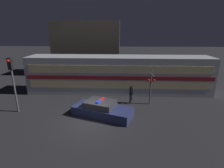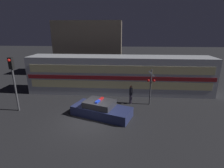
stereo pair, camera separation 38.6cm
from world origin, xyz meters
name	(u,v)px [view 1 (the left image)]	position (x,y,z in m)	size (l,w,h in m)	color
ground_plane	(90,122)	(0.00, 0.00, 0.00)	(120.00, 120.00, 0.00)	black
train	(119,75)	(2.03, 6.60, 1.91)	(18.74, 2.88, 3.83)	#B7BABF
police_car	(102,110)	(0.79, 1.03, 0.50)	(4.92, 3.31, 1.32)	navy
pedestrian	(131,94)	(3.15, 3.55, 0.88)	(0.29, 0.29, 1.70)	#3F384C
crossing_signal_near	(151,84)	(4.83, 3.41, 1.86)	(0.71, 0.29, 3.22)	#4C4C51
traffic_light_corner	(12,76)	(-6.15, 1.39, 3.04)	(0.30, 0.46, 4.42)	#4C4C51
building_left	(87,48)	(-2.74, 14.74, 3.81)	(9.51, 4.23, 7.62)	#726656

